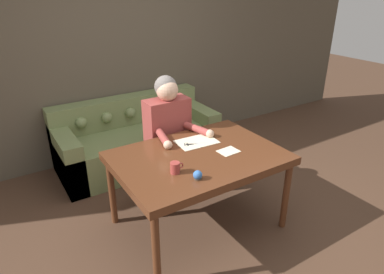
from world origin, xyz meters
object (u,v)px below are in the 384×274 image
object	(u,v)px
mug	(175,168)
dining_table	(198,161)
person	(168,135)
scissors	(191,144)
pin_cushion	(198,175)
couch	(137,140)

from	to	relation	value
mug	dining_table	bearing A→B (deg)	26.43
dining_table	person	world-z (taller)	person
dining_table	person	xyz separation A→B (m)	(0.06, 0.66, -0.01)
person	scissors	xyz separation A→B (m)	(-0.01, -0.46, 0.08)
pin_cushion	mug	bearing A→B (deg)	119.07
dining_table	pin_cushion	xyz separation A→B (m)	(-0.22, -0.33, 0.10)
dining_table	scissors	xyz separation A→B (m)	(0.05, 0.20, 0.07)
scissors	pin_cushion	world-z (taller)	pin_cushion
scissors	dining_table	bearing A→B (deg)	-103.71
couch	mug	bearing A→B (deg)	-102.36
person	pin_cushion	bearing A→B (deg)	-106.08
scissors	mug	distance (m)	0.52
person	scissors	distance (m)	0.46
person	couch	bearing A→B (deg)	92.19
dining_table	pin_cushion	bearing A→B (deg)	-124.18
dining_table	couch	xyz separation A→B (m)	(0.03, 1.44, -0.38)
dining_table	pin_cushion	distance (m)	0.41
couch	pin_cushion	distance (m)	1.85
person	scissors	world-z (taller)	person
dining_table	mug	size ratio (longest dim) A/B	12.61
couch	person	size ratio (longest dim) A/B	1.50
mug	person	bearing A→B (deg)	65.05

